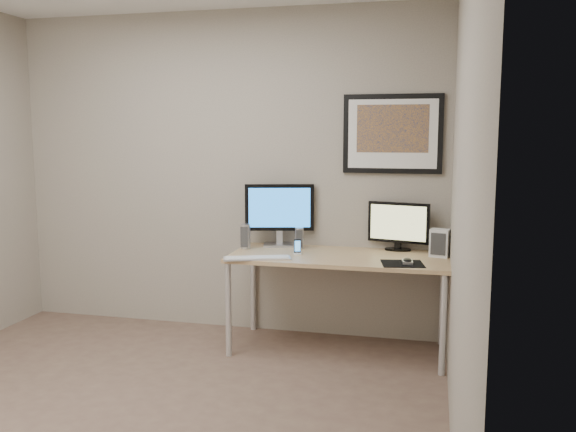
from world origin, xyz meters
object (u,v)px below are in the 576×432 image
(desk, at_px, (339,264))
(keyboard, at_px, (257,258))
(framed_art, at_px, (393,134))
(fan_unit, at_px, (440,243))
(speaker_right, at_px, (299,238))
(speaker_left, at_px, (245,236))
(monitor_large, at_px, (279,212))
(monitor_tv, at_px, (398,225))
(phone_dock, at_px, (297,247))

(desk, distance_m, keyboard, 0.62)
(desk, height_order, keyboard, keyboard)
(framed_art, distance_m, fan_unit, 0.90)
(speaker_right, bearing_deg, keyboard, -128.31)
(desk, relative_size, speaker_left, 8.30)
(desk, distance_m, monitor_large, 0.67)
(fan_unit, bearing_deg, speaker_right, -170.68)
(speaker_left, bearing_deg, fan_unit, -2.60)
(monitor_tv, relative_size, speaker_right, 2.83)
(desk, relative_size, framed_art, 2.13)
(framed_art, bearing_deg, monitor_tv, -36.79)
(speaker_right, bearing_deg, monitor_large, 145.48)
(framed_art, bearing_deg, desk, -136.54)
(monitor_tv, xyz_separation_m, phone_dock, (-0.72, -0.33, -0.14))
(keyboard, bearing_deg, fan_unit, -2.26)
(monitor_large, xyz_separation_m, speaker_right, (0.18, -0.07, -0.19))
(framed_art, bearing_deg, speaker_left, -167.53)
(monitor_tv, xyz_separation_m, speaker_left, (-1.17, -0.20, -0.10))
(framed_art, height_order, keyboard, framed_art)
(speaker_left, distance_m, keyboard, 0.43)
(keyboard, height_order, fan_unit, fan_unit)
(desk, xyz_separation_m, keyboard, (-0.55, -0.28, 0.07))
(fan_unit, bearing_deg, monitor_tv, 164.36)
(speaker_right, bearing_deg, speaker_left, 178.77)
(phone_dock, bearing_deg, speaker_left, 142.15)
(framed_art, xyz_separation_m, keyboard, (-0.90, -0.61, -0.88))
(framed_art, height_order, speaker_left, framed_art)
(speaker_left, height_order, keyboard, speaker_left)
(framed_art, height_order, speaker_right, framed_art)
(monitor_tv, height_order, phone_dock, monitor_tv)
(framed_art, relative_size, monitor_tv, 1.59)
(monitor_tv, distance_m, phone_dock, 0.80)
(speaker_left, bearing_deg, keyboard, -64.75)
(monitor_large, height_order, keyboard, monitor_large)
(monitor_large, xyz_separation_m, keyboard, (-0.03, -0.52, -0.27))
(speaker_left, height_order, phone_dock, speaker_left)
(monitor_tv, distance_m, fan_unit, 0.36)
(framed_art, xyz_separation_m, speaker_right, (-0.69, -0.15, -0.81))
(monitor_large, distance_m, speaker_left, 0.33)
(desk, xyz_separation_m, speaker_right, (-0.34, 0.18, 0.15))
(framed_art, xyz_separation_m, fan_unit, (0.37, -0.21, -0.79))
(speaker_left, xyz_separation_m, speaker_right, (0.41, 0.09, -0.01))
(monitor_tv, bearing_deg, monitor_large, -165.61)
(speaker_left, bearing_deg, phone_dock, -20.38)
(speaker_left, height_order, fan_unit, fan_unit)
(fan_unit, bearing_deg, phone_dock, -158.44)
(monitor_tv, bearing_deg, keyboard, -137.82)
(keyboard, distance_m, fan_unit, 1.34)
(desk, xyz_separation_m, speaker_left, (-0.75, 0.09, 0.16))
(keyboard, bearing_deg, monitor_tv, 10.66)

